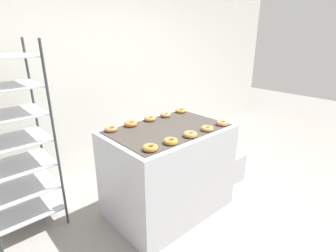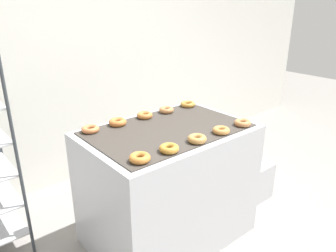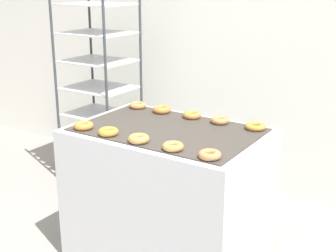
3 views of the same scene
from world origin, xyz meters
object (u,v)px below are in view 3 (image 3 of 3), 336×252
(fryer_machine, at_px, (168,195))
(donut_near_center, at_px, (139,139))
(donut_near_leftmost, at_px, (84,126))
(donut_near_left, at_px, (108,132))
(donut_far_leftmost, at_px, (138,105))
(baking_rack_cart, at_px, (99,88))
(donut_far_rightmost, at_px, (255,126))
(donut_near_right, at_px, (173,146))
(donut_near_rightmost, at_px, (210,155))
(donut_far_center, at_px, (192,115))
(donut_far_left, at_px, (162,109))
(donut_far_right, at_px, (220,120))

(fryer_machine, relative_size, donut_near_center, 9.63)
(donut_near_leftmost, relative_size, donut_near_left, 1.01)
(donut_near_left, distance_m, donut_far_leftmost, 0.67)
(donut_near_leftmost, bearing_deg, donut_near_left, -2.71)
(baking_rack_cart, bearing_deg, donut_far_rightmost, -14.71)
(donut_near_right, height_order, donut_far_leftmost, donut_near_right)
(donut_near_left, xyz_separation_m, donut_near_rightmost, (0.74, -0.01, -0.00))
(donut_near_leftmost, height_order, donut_far_leftmost, donut_near_leftmost)
(donut_near_left, relative_size, donut_far_leftmost, 0.99)
(donut_near_center, relative_size, donut_far_center, 1.02)
(donut_far_left, height_order, donut_far_rightmost, donut_far_left)
(baking_rack_cart, bearing_deg, donut_near_leftmost, -53.50)
(donut_near_leftmost, height_order, donut_near_left, same)
(donut_near_rightmost, distance_m, donut_far_left, 0.97)
(baking_rack_cart, xyz_separation_m, donut_near_right, (1.51, -1.09, 0.05))
(fryer_machine, bearing_deg, donut_near_center, -91.34)
(donut_near_leftmost, height_order, donut_near_rightmost, donut_near_leftmost)
(donut_far_leftmost, distance_m, donut_far_center, 0.49)
(donut_far_leftmost, height_order, donut_far_center, donut_far_center)
(donut_far_left, bearing_deg, donut_far_right, -0.74)
(fryer_machine, height_order, donut_far_center, donut_far_center)
(fryer_machine, height_order, donut_far_right, donut_far_right)
(baking_rack_cart, xyz_separation_m, donut_near_rightmost, (1.76, -1.09, 0.05))
(donut_near_leftmost, height_order, donut_far_left, donut_far_left)
(fryer_machine, xyz_separation_m, baking_rack_cart, (-1.27, 0.77, 0.46))
(donut_near_center, relative_size, donut_near_right, 1.04)
(donut_near_right, relative_size, donut_far_center, 0.98)
(donut_near_center, bearing_deg, donut_near_rightmost, -0.15)
(donut_near_right, bearing_deg, baking_rack_cart, 144.19)
(donut_far_center, xyz_separation_m, donut_far_right, (0.23, -0.01, 0.00))
(fryer_machine, distance_m, donut_far_center, 0.60)
(baking_rack_cart, height_order, donut_far_leftmost, baking_rack_cart)
(donut_near_left, height_order, donut_near_right, donut_near_left)
(donut_near_rightmost, xyz_separation_m, donut_far_leftmost, (-0.97, 0.64, -0.00))
(donut_far_left, bearing_deg, donut_near_center, -68.62)
(donut_far_leftmost, bearing_deg, donut_far_left, -2.13)
(fryer_machine, relative_size, donut_far_rightmost, 9.36)
(donut_far_rightmost, bearing_deg, donut_near_center, -128.53)
(donut_near_left, bearing_deg, donut_near_center, -1.21)
(donut_near_leftmost, xyz_separation_m, donut_near_center, (0.47, -0.02, 0.00))
(donut_near_right, xyz_separation_m, donut_far_leftmost, (-0.72, 0.64, -0.00))
(baking_rack_cart, bearing_deg, donut_near_right, -35.81)
(baking_rack_cart, relative_size, donut_far_right, 14.70)
(donut_far_center, bearing_deg, baking_rack_cart, 160.05)
(donut_near_left, height_order, donut_far_right, same)
(donut_near_right, distance_m, donut_far_left, 0.80)
(donut_near_right, distance_m, donut_far_right, 0.62)
(donut_near_right, height_order, donut_far_left, donut_far_left)
(donut_far_leftmost, xyz_separation_m, donut_far_right, (0.72, -0.01, 0.00))
(donut_near_rightmost, bearing_deg, donut_far_right, 112.00)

